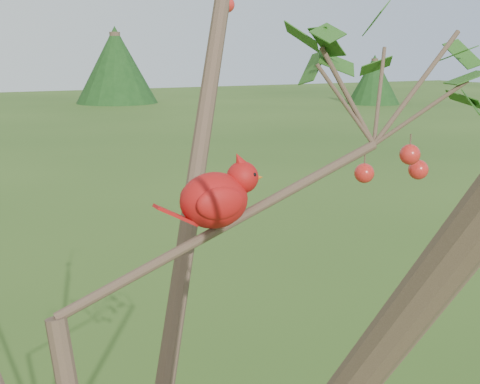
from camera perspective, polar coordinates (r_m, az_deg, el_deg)
The scene contains 2 objects.
crabapple_tree at distance 0.99m, azimuth -10.14°, elevation -3.04°, with size 2.35×2.05×2.95m.
cardinal at distance 1.16m, azimuth -1.92°, elevation -0.43°, with size 0.20×0.11×0.14m.
Camera 1 is at (-0.27, -0.94, 2.37)m, focal length 50.00 mm.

